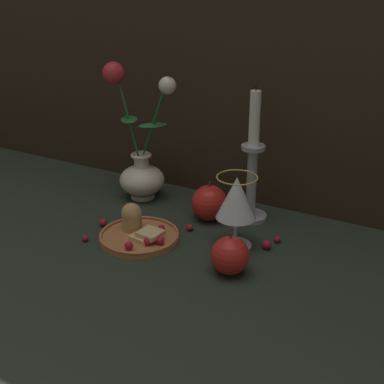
{
  "coord_description": "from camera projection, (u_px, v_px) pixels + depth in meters",
  "views": [
    {
      "loc": [
        0.52,
        -0.9,
        0.56
      ],
      "look_at": [
        0.01,
        0.02,
        0.1
      ],
      "focal_mm": 50.0,
      "sensor_mm": 36.0,
      "label": 1
    }
  ],
  "objects": [
    {
      "name": "wine_glass",
      "position": [
        236.0,
        200.0,
        1.1
      ],
      "size": [
        0.09,
        0.09,
        0.16
      ],
      "color": "silver",
      "rests_on": "ground_plane"
    },
    {
      "name": "berry_far_right",
      "position": [
        189.0,
        227.0,
        1.2
      ],
      "size": [
        0.02,
        0.02,
        0.02
      ],
      "primitive_type": "sphere",
      "color": "#AD192D",
      "rests_on": "ground_plane"
    },
    {
      "name": "berry_under_candlestick",
      "position": [
        85.0,
        238.0,
        1.15
      ],
      "size": [
        0.01,
        0.01,
        0.01
      ],
      "primitive_type": "sphere",
      "color": "#AD192D",
      "rests_on": "ground_plane"
    },
    {
      "name": "ground_plane",
      "position": [
        184.0,
        235.0,
        1.18
      ],
      "size": [
        2.4,
        2.4,
        0.0
      ],
      "primitive_type": "plane",
      "color": "#232D23",
      "rests_on": "ground"
    },
    {
      "name": "vase",
      "position": [
        140.0,
        162.0,
        1.33
      ],
      "size": [
        0.18,
        0.11,
        0.34
      ],
      "color": "silver",
      "rests_on": "ground_plane"
    },
    {
      "name": "berry_near_plate",
      "position": [
        277.0,
        239.0,
        1.15
      ],
      "size": [
        0.01,
        0.01,
        0.01
      ],
      "primitive_type": "sphere",
      "color": "#AD192D",
      "rests_on": "ground_plane"
    },
    {
      "name": "berry_front_center",
      "position": [
        103.0,
        223.0,
        1.21
      ],
      "size": [
        0.02,
        0.02,
        0.02
      ],
      "primitive_type": "sphere",
      "color": "#AD192D",
      "rests_on": "ground_plane"
    },
    {
      "name": "plate_with_pastries",
      "position": [
        138.0,
        232.0,
        1.16
      ],
      "size": [
        0.17,
        0.17,
        0.07
      ],
      "color": "#B77042",
      "rests_on": "ground_plane"
    },
    {
      "name": "candlestick",
      "position": [
        252.0,
        169.0,
        1.21
      ],
      "size": [
        0.08,
        0.08,
        0.31
      ],
      "color": "#A3A3A8",
      "rests_on": "ground_plane"
    },
    {
      "name": "apple_beside_vase",
      "position": [
        209.0,
        203.0,
        1.23
      ],
      "size": [
        0.08,
        0.08,
        0.1
      ],
      "color": "red",
      "rests_on": "ground_plane"
    },
    {
      "name": "apple_near_glass",
      "position": [
        230.0,
        256.0,
        1.02
      ],
      "size": [
        0.08,
        0.08,
        0.09
      ],
      "color": "red",
      "rests_on": "ground_plane"
    },
    {
      "name": "berry_by_glass_stem",
      "position": [
        267.0,
        245.0,
        1.12
      ],
      "size": [
        0.02,
        0.02,
        0.02
      ],
      "primitive_type": "sphere",
      "color": "#AD192D",
      "rests_on": "ground_plane"
    }
  ]
}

